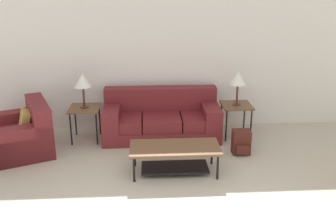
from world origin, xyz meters
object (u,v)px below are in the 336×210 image
(side_table_right, at_px, (236,108))
(backpack, at_px, (241,142))
(couch, at_px, (161,120))
(armchair, at_px, (21,135))
(table_lamp_right, at_px, (238,79))
(table_lamp_left, at_px, (83,81))
(side_table_left, at_px, (85,111))
(coffee_table, at_px, (175,153))

(side_table_right, bearing_deg, backpack, -95.89)
(couch, bearing_deg, armchair, -167.17)
(armchair, bearing_deg, table_lamp_right, 6.99)
(couch, xyz_separation_m, table_lamp_left, (-1.29, -0.08, 0.73))
(couch, distance_m, table_lamp_right, 1.49)
(couch, xyz_separation_m, side_table_right, (1.29, -0.08, 0.22))
(armchair, relative_size, backpack, 3.47)
(armchair, height_order, table_lamp_left, table_lamp_left)
(side_table_right, bearing_deg, armchair, -173.01)
(side_table_left, height_order, table_lamp_left, table_lamp_left)
(armchair, bearing_deg, couch, 12.83)
(armchair, relative_size, side_table_left, 2.32)
(table_lamp_left, bearing_deg, side_table_right, -0.00)
(table_lamp_right, bearing_deg, armchair, -173.01)
(side_table_left, xyz_separation_m, table_lamp_right, (2.59, 0.00, 0.51))
(table_lamp_left, height_order, backpack, table_lamp_left)
(couch, relative_size, side_table_right, 3.40)
(side_table_left, distance_m, table_lamp_left, 0.51)
(couch, xyz_separation_m, table_lamp_right, (1.29, -0.08, 0.73))
(side_table_right, xyz_separation_m, table_lamp_left, (-2.59, 0.00, 0.51))
(side_table_left, height_order, backpack, side_table_left)
(side_table_left, bearing_deg, armchair, -155.36)
(armchair, relative_size, table_lamp_right, 2.35)
(table_lamp_left, bearing_deg, couch, 3.39)
(armchair, height_order, coffee_table, armchair)
(coffee_table, xyz_separation_m, side_table_left, (-1.42, 1.27, 0.22))
(side_table_left, bearing_deg, couch, 3.39)
(armchair, relative_size, side_table_right, 2.32)
(coffee_table, relative_size, backpack, 3.23)
(coffee_table, bearing_deg, table_lamp_right, 47.53)
(table_lamp_left, bearing_deg, backpack, -15.88)
(couch, relative_size, coffee_table, 1.57)
(couch, relative_size, table_lamp_right, 3.43)
(couch, distance_m, table_lamp_left, 1.49)
(couch, height_order, table_lamp_right, table_lamp_right)
(backpack, bearing_deg, side_table_left, 164.12)
(couch, relative_size, side_table_left, 3.40)
(armchair, bearing_deg, side_table_left, 24.64)
(side_table_right, bearing_deg, table_lamp_right, 71.57)
(side_table_left, bearing_deg, table_lamp_left, 116.57)
(side_table_right, height_order, table_lamp_right, table_lamp_right)
(armchair, distance_m, table_lamp_left, 1.28)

